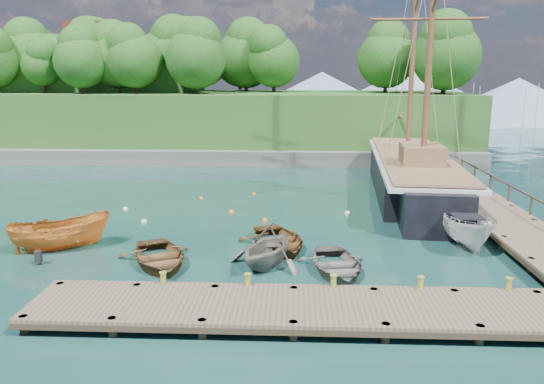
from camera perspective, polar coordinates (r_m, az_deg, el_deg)
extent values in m
plane|color=#163B36|center=(23.85, 0.91, -6.64)|extent=(160.00, 160.00, 0.00)
cube|color=brown|center=(17.66, 6.93, -12.04)|extent=(20.00, 3.20, 0.12)
cube|color=#30251C|center=(17.72, 6.91, -12.51)|extent=(20.00, 3.20, 0.20)
cylinder|color=#30251C|center=(18.63, -25.04, -13.51)|extent=(0.28, 0.28, 1.10)
cylinder|color=#30251C|center=(20.74, -21.73, -10.50)|extent=(0.28, 0.28, 1.10)
cube|color=brown|center=(32.28, 22.18, -1.42)|extent=(3.20, 24.00, 0.12)
cube|color=#30251C|center=(32.31, 22.16, -1.70)|extent=(3.20, 24.00, 0.20)
cylinder|color=#30251C|center=(43.00, 15.40, 1.75)|extent=(0.28, 0.28, 1.10)
cylinder|color=#30251C|center=(43.66, 18.73, 1.69)|extent=(0.28, 0.28, 1.10)
cylinder|color=olive|center=(19.66, -11.51, -11.27)|extent=(0.26, 0.26, 0.45)
cylinder|color=olive|center=(19.17, -2.60, -11.65)|extent=(0.26, 0.26, 0.45)
cylinder|color=olive|center=(19.15, 6.57, -11.76)|extent=(0.26, 0.26, 0.45)
cylinder|color=olive|center=(19.59, 15.54, -11.58)|extent=(0.26, 0.26, 0.45)
cylinder|color=olive|center=(20.47, 23.91, -11.16)|extent=(0.26, 0.26, 0.45)
imported|color=brown|center=(23.06, -12.03, -7.62)|extent=(4.63, 5.26, 0.91)
imported|color=#6F665B|center=(22.45, -0.54, -7.90)|extent=(4.46, 4.72, 1.97)
imported|color=#553619|center=(24.67, 0.68, -5.97)|extent=(4.47, 5.20, 0.91)
imported|color=#5D584E|center=(21.92, 6.94, -8.51)|extent=(3.44, 4.45, 0.85)
imported|color=orange|center=(26.24, -21.66, -5.74)|extent=(4.72, 3.46, 1.71)
imported|color=silver|center=(26.64, 19.95, -5.33)|extent=(2.10, 5.09, 1.94)
cube|color=black|center=(36.53, 14.89, 1.01)|extent=(6.10, 15.22, 3.09)
cube|color=black|center=(45.87, 13.44, 3.42)|extent=(3.05, 4.88, 2.78)
cube|color=black|center=(28.35, 16.97, -2.45)|extent=(3.70, 4.10, 2.93)
cube|color=silver|center=(36.27, 15.02, 3.34)|extent=(6.55, 19.87, 0.25)
cube|color=brown|center=(36.23, 15.05, 3.73)|extent=(6.08, 19.41, 0.12)
cube|color=brown|center=(33.02, 15.79, 3.90)|extent=(2.66, 3.20, 1.20)
cylinder|color=#5A311A|center=(49.03, 13.22, 7.49)|extent=(0.84, 6.89, 1.69)
cylinder|color=#5A311A|center=(39.71, 15.04, 16.36)|extent=(0.36, 0.36, 16.40)
cylinder|color=#5A311A|center=(32.11, 16.73, 16.05)|extent=(0.36, 0.36, 15.08)
cylinder|color=#8C7A59|center=(45.82, 14.08, 16.23)|extent=(1.04, 11.30, 9.52)
sphere|color=silver|center=(29.48, -13.60, -3.19)|extent=(0.33, 0.33, 0.33)
sphere|color=orange|center=(30.68, -4.39, -2.24)|extent=(0.32, 0.32, 0.32)
sphere|color=orange|center=(28.92, -0.80, -3.14)|extent=(0.34, 0.34, 0.34)
sphere|color=silver|center=(30.64, 8.11, -2.35)|extent=(0.35, 0.35, 0.35)
sphere|color=orange|center=(34.30, -7.63, -0.71)|extent=(0.28, 0.28, 0.28)
sphere|color=orange|center=(35.13, -1.91, -0.28)|extent=(0.29, 0.29, 0.29)
sphere|color=silver|center=(32.41, -15.47, -1.86)|extent=(0.34, 0.34, 0.34)
cube|color=#474744|center=(47.84, -7.86, 3.84)|extent=(50.00, 4.00, 1.40)
cube|color=#284F1D|center=(53.42, -6.79, 7.38)|extent=(50.00, 14.00, 6.00)
cube|color=#284F1D|center=(60.92, -19.49, 9.29)|extent=(24.00, 12.00, 10.00)
cylinder|color=#382616|center=(53.31, -16.02, 10.96)|extent=(0.36, 0.36, 1.40)
sphere|color=#124610|center=(53.31, -16.18, 13.54)|extent=(5.42, 5.42, 5.42)
cylinder|color=#382616|center=(51.49, -14.41, 11.01)|extent=(0.36, 0.36, 1.40)
sphere|color=#124610|center=(51.48, -14.55, 13.52)|extent=(5.02, 5.02, 5.02)
cylinder|color=#382616|center=(61.14, -18.22, 10.99)|extent=(0.36, 0.36, 1.40)
sphere|color=#124610|center=(61.14, -18.39, 13.50)|extent=(6.25, 6.25, 6.25)
cylinder|color=#382616|center=(50.91, 18.02, 10.77)|extent=(0.36, 0.36, 1.40)
sphere|color=#124610|center=(50.91, 18.23, 13.69)|extent=(6.00, 6.00, 6.00)
cylinder|color=#382616|center=(58.97, -24.24, 10.47)|extent=(0.36, 0.36, 1.40)
sphere|color=#124610|center=(58.97, -24.47, 12.95)|extent=(5.89, 5.89, 5.89)
cylinder|color=#382616|center=(53.76, 0.19, 11.46)|extent=(0.36, 0.36, 1.40)
sphere|color=#124610|center=(53.76, 0.20, 13.90)|extent=(5.13, 5.13, 5.13)
cylinder|color=#382616|center=(62.11, -18.67, 10.98)|extent=(0.36, 0.36, 1.40)
sphere|color=#124610|center=(62.11, -18.82, 12.98)|extent=(4.80, 4.80, 4.80)
cylinder|color=#382616|center=(53.79, -9.17, 11.30)|extent=(0.36, 0.36, 1.40)
sphere|color=#124610|center=(53.79, -9.26, 14.00)|extent=(5.82, 5.82, 5.82)
cylinder|color=#382616|center=(56.09, -2.80, 11.49)|extent=(0.36, 0.36, 1.40)
sphere|color=#124610|center=(56.10, -2.83, 14.17)|extent=(6.05, 6.05, 6.05)
cylinder|color=#382616|center=(51.92, 17.93, 10.81)|extent=(0.36, 0.36, 1.40)
sphere|color=#124610|center=(51.92, 18.10, 13.19)|extent=(4.77, 4.77, 4.77)
cylinder|color=#382616|center=(49.89, -8.13, 11.23)|extent=(0.36, 0.36, 1.40)
sphere|color=#124610|center=(49.89, -8.22, 14.00)|extent=(5.47, 5.47, 5.47)
cylinder|color=#382616|center=(53.59, 12.09, 11.18)|extent=(0.36, 0.36, 1.40)
sphere|color=#124610|center=(53.59, 12.22, 13.78)|extent=(5.55, 5.55, 5.55)
cylinder|color=#382616|center=(61.19, -7.59, 11.50)|extent=(0.36, 0.36, 1.40)
sphere|color=#124610|center=(61.20, -7.67, 14.02)|extent=(6.25, 6.25, 6.25)
cylinder|color=#382616|center=(65.06, -24.17, 10.59)|extent=(0.36, 0.36, 1.40)
sphere|color=#124610|center=(65.06, -24.36, 12.69)|extent=(5.41, 5.41, 5.41)
cylinder|color=#382616|center=(57.00, -16.72, 11.00)|extent=(0.36, 0.36, 1.40)
sphere|color=#124610|center=(57.00, -16.88, 13.43)|extent=(5.47, 5.47, 5.47)
cylinder|color=#382616|center=(55.55, -23.32, 10.48)|extent=(0.36, 0.36, 1.40)
sphere|color=#124610|center=(55.54, -23.49, 12.35)|extent=(3.77, 3.77, 3.77)
cylinder|color=#382616|center=(57.64, -18.32, 10.91)|extent=(0.36, 0.36, 1.40)
sphere|color=#124610|center=(57.65, -18.50, 13.51)|extent=(6.04, 6.04, 6.04)
cylinder|color=#382616|center=(61.20, -3.45, 11.59)|extent=(0.36, 0.36, 1.40)
sphere|color=#124610|center=(61.20, -3.48, 13.99)|extent=(5.89, 5.89, 5.89)
cylinder|color=#382616|center=(54.97, -10.80, 11.26)|extent=(0.36, 0.36, 1.40)
sphere|color=#124610|center=(54.97, -10.92, 14.00)|extent=(6.08, 6.08, 6.08)
cylinder|color=#382616|center=(56.84, -22.27, 10.60)|extent=(0.36, 0.36, 1.40)
sphere|color=#124610|center=(56.84, -22.44, 12.60)|extent=(4.25, 4.25, 4.25)
cylinder|color=#382616|center=(52.34, -19.70, 10.69)|extent=(0.36, 0.36, 1.40)
sphere|color=#124610|center=(52.34, -19.88, 13.06)|extent=(4.77, 4.77, 4.77)
cube|color=silver|center=(59.25, -18.41, 14.62)|extent=(4.00, 5.00, 3.00)
cube|color=#591E19|center=(59.37, -18.55, 16.45)|extent=(4.40, 5.40, 0.80)
cone|color=#728CA5|center=(94.55, 14.64, 10.28)|extent=(36.00, 36.00, 9.00)
cone|color=#728CA5|center=(99.84, 24.89, 9.06)|extent=(28.00, 28.00, 7.00)
cone|color=#728CA5|center=(92.67, 5.37, 10.28)|extent=(32.00, 32.00, 8.00)
cone|color=#728CA5|center=(97.47, -16.01, 10.56)|extent=(40.00, 40.00, 10.00)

